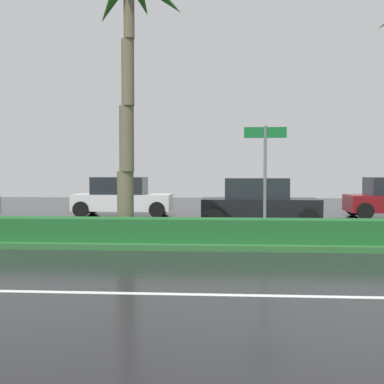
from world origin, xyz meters
name	(u,v)px	position (x,y,z in m)	size (l,w,h in m)	color
ground_plane	(279,237)	(0.00, 9.00, -0.05)	(90.00, 42.00, 0.10)	black
near_lane_divider_stripe	(333,297)	(0.00, 2.00, 0.00)	(81.00, 0.14, 0.01)	white
median_strip	(283,238)	(0.00, 8.00, 0.07)	(85.50, 4.00, 0.15)	#2D6B33
median_hedge	(291,231)	(0.00, 6.60, 0.45)	(76.50, 0.70, 0.60)	#1E6028
palm_tree_mid_left	(130,5)	(-4.26, 7.47, 6.49)	(3.84, 3.88, 7.80)	#696149
street_name_sign	(265,167)	(-0.62, 6.97, 2.08)	(1.10, 0.08, 3.00)	slate
car_in_traffic_second	(122,197)	(-6.22, 15.25, 0.83)	(4.30, 2.02, 1.72)	white
car_in_traffic_third	(258,202)	(-0.39, 12.15, 0.83)	(4.30, 2.02, 1.72)	black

